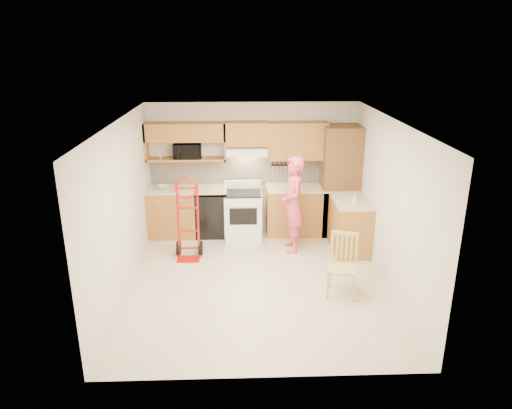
{
  "coord_description": "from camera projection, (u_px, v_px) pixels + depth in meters",
  "views": [
    {
      "loc": [
        -0.26,
        -6.61,
        3.58
      ],
      "look_at": [
        0.0,
        0.5,
        1.1
      ],
      "focal_mm": 33.17,
      "sensor_mm": 36.0,
      "label": 1
    }
  ],
  "objects": [
    {
      "name": "countertop_right",
      "position": [
        297.0,
        188.0,
        8.99
      ],
      "size": [
        1.14,
        0.63,
        0.04
      ],
      "primitive_type": "cube",
      "color": "beige",
      "rests_on": "lower_cab_right"
    },
    {
      "name": "dining_chair",
      "position": [
        343.0,
        266.0,
        6.89
      ],
      "size": [
        0.52,
        0.55,
        0.93
      ],
      "primitive_type": null,
      "rotation": [
        0.0,
        0.0,
        -0.27
      ],
      "color": "#DFBA70",
      "rests_on": "ground"
    },
    {
      "name": "range_hood",
      "position": [
        247.0,
        151.0,
        8.79
      ],
      "size": [
        0.76,
        0.46,
        0.14
      ],
      "primitive_type": "cube",
      "color": "white",
      "rests_on": "wall_back"
    },
    {
      "name": "upper_cab_center",
      "position": [
        246.0,
        134.0,
        8.75
      ],
      "size": [
        0.76,
        0.33,
        0.44
      ],
      "primitive_type": "cube",
      "color": "#A06128",
      "rests_on": "wall_back"
    },
    {
      "name": "knife_strip",
      "position": [
        281.0,
        168.0,
        9.12
      ],
      "size": [
        0.4,
        0.05,
        0.29
      ],
      "primitive_type": null,
      "color": "black",
      "rests_on": "backsplash"
    },
    {
      "name": "upper_cab_right",
      "position": [
        297.0,
        141.0,
        8.83
      ],
      "size": [
        1.14,
        0.33,
        0.7
      ],
      "primitive_type": "cube",
      "color": "#A06128",
      "rests_on": "wall_back"
    },
    {
      "name": "ceiling",
      "position": [
        257.0,
        121.0,
        6.6
      ],
      "size": [
        4.0,
        4.5,
        0.02
      ],
      "primitive_type": "cube",
      "color": "white",
      "rests_on": "ground"
    },
    {
      "name": "wall_left",
      "position": [
        121.0,
        208.0,
        6.94
      ],
      "size": [
        0.02,
        4.5,
        2.5
      ],
      "primitive_type": "cube",
      "color": "beige",
      "rests_on": "ground"
    },
    {
      "name": "upper_cab_left",
      "position": [
        185.0,
        132.0,
        8.7
      ],
      "size": [
        1.5,
        0.33,
        0.34
      ],
      "primitive_type": "cube",
      "color": "#A06128",
      "rests_on": "wall_back"
    },
    {
      "name": "bowl",
      "position": [
        164.0,
        187.0,
        8.89
      ],
      "size": [
        0.25,
        0.25,
        0.06
      ],
      "primitive_type": "imported",
      "rotation": [
        0.0,
        0.0,
        -0.12
      ],
      "color": "white",
      "rests_on": "countertop_left"
    },
    {
      "name": "floor",
      "position": [
        257.0,
        282.0,
        7.43
      ],
      "size": [
        4.0,
        4.5,
        0.02
      ],
      "primitive_type": "cube",
      "color": "beige",
      "rests_on": "ground"
    },
    {
      "name": "countertop_left",
      "position": [
        187.0,
        189.0,
        8.92
      ],
      "size": [
        1.5,
        0.63,
        0.04
      ],
      "primitive_type": "cube",
      "color": "beige",
      "rests_on": "lower_cab_left"
    },
    {
      "name": "pantry_tall",
      "position": [
        340.0,
        181.0,
        8.98
      ],
      "size": [
        0.7,
        0.6,
        2.1
      ],
      "primitive_type": "cube",
      "color": "brown",
      "rests_on": "ground"
    },
    {
      "name": "cab_return_right",
      "position": [
        350.0,
        226.0,
        8.42
      ],
      "size": [
        0.6,
        1.0,
        0.9
      ],
      "primitive_type": "cube",
      "color": "#A06128",
      "rests_on": "ground"
    },
    {
      "name": "upper_shelf_mw",
      "position": [
        186.0,
        159.0,
        8.87
      ],
      "size": [
        1.5,
        0.33,
        0.04
      ],
      "primitive_type": "cube",
      "color": "#A06128",
      "rests_on": "wall_back"
    },
    {
      "name": "soap_bottle",
      "position": [
        354.0,
        198.0,
        8.08
      ],
      "size": [
        0.08,
        0.08,
        0.17
      ],
      "primitive_type": "imported",
      "rotation": [
        0.0,
        0.0,
        0.01
      ],
      "color": "white",
      "rests_on": "countertop_return"
    },
    {
      "name": "wall_front",
      "position": [
        266.0,
        278.0,
        4.88
      ],
      "size": [
        4.0,
        0.02,
        2.5
      ],
      "primitive_type": "cube",
      "color": "beige",
      "rests_on": "ground"
    },
    {
      "name": "dishwasher",
      "position": [
        212.0,
        213.0,
        9.1
      ],
      "size": [
        0.6,
        0.6,
        0.85
      ],
      "primitive_type": "cube",
      "color": "black",
      "rests_on": "ground"
    },
    {
      "name": "person",
      "position": [
        293.0,
        204.0,
        8.26
      ],
      "size": [
        0.48,
        0.67,
        1.73
      ],
      "primitive_type": "imported",
      "rotation": [
        0.0,
        0.0,
        -1.47
      ],
      "color": "#E44A5A",
      "rests_on": "ground"
    },
    {
      "name": "backsplash",
      "position": [
        253.0,
        170.0,
        9.14
      ],
      "size": [
        3.92,
        0.03,
        0.55
      ],
      "primitive_type": "cube",
      "color": "beige",
      "rests_on": "wall_back"
    },
    {
      "name": "wall_back",
      "position": [
        253.0,
        167.0,
        9.15
      ],
      "size": [
        4.0,
        0.02,
        2.5
      ],
      "primitive_type": "cube",
      "color": "beige",
      "rests_on": "ground"
    },
    {
      "name": "range",
      "position": [
        243.0,
        212.0,
        8.93
      ],
      "size": [
        0.7,
        0.92,
        1.03
      ],
      "primitive_type": null,
      "color": "white",
      "rests_on": "ground"
    },
    {
      "name": "microwave",
      "position": [
        187.0,
        150.0,
        8.81
      ],
      "size": [
        0.53,
        0.37,
        0.29
      ],
      "primitive_type": "imported",
      "rotation": [
        0.0,
        0.0,
        0.04
      ],
      "color": "black",
      "rests_on": "upper_shelf_mw"
    },
    {
      "name": "wall_right",
      "position": [
        391.0,
        204.0,
        7.08
      ],
      "size": [
        0.02,
        4.5,
        2.5
      ],
      "primitive_type": "cube",
      "color": "beige",
      "rests_on": "ground"
    },
    {
      "name": "lower_cab_left",
      "position": [
        173.0,
        213.0,
        9.06
      ],
      "size": [
        0.9,
        0.6,
        0.9
      ],
      "primitive_type": "cube",
      "color": "#A06128",
      "rests_on": "ground"
    },
    {
      "name": "countertop_return",
      "position": [
        352.0,
        201.0,
        8.27
      ],
      "size": [
        0.63,
        1.0,
        0.04
      ],
      "primitive_type": "cube",
      "color": "beige",
      "rests_on": "cab_return_right"
    },
    {
      "name": "lower_cab_right",
      "position": [
        296.0,
        211.0,
        9.15
      ],
      "size": [
        1.14,
        0.6,
        0.9
      ],
      "primitive_type": "cube",
      "color": "#A06128",
      "rests_on": "ground"
    },
    {
      "name": "hand_truck",
      "position": [
        188.0,
        223.0,
        8.02
      ],
      "size": [
        0.52,
        0.48,
        1.3
      ],
      "primitive_type": null,
      "rotation": [
        0.0,
        0.0,
        -0.01
      ],
      "color": "#B41608",
      "rests_on": "ground"
    }
  ]
}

